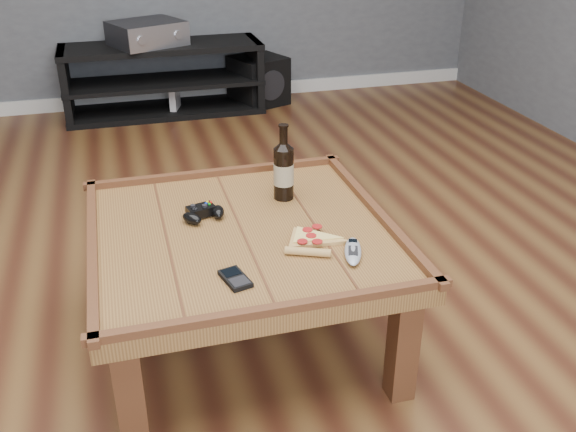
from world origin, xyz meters
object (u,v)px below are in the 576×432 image
object	(u,v)px
subwoofer	(259,80)
game_console	(175,100)
game_controller	(203,213)
smartphone	(235,279)
remote_control	(353,251)
media_console	(164,80)
av_receiver	(147,33)
coffee_table	(242,246)
beer_bottle	(284,169)
pizza_slice	(311,240)

from	to	relation	value
subwoofer	game_console	size ratio (longest dim) A/B	2.01
game_console	game_controller	bearing A→B (deg)	-74.82
game_controller	subwoofer	world-z (taller)	game_controller
game_console	smartphone	bearing A→B (deg)	-73.75
remote_control	game_console	world-z (taller)	remote_control
media_console	remote_control	xyz separation A→B (m)	(0.30, -3.00, 0.22)
smartphone	av_receiver	bearing A→B (deg)	76.01
game_controller	coffee_table	bearing A→B (deg)	-63.61
beer_bottle	media_console	bearing A→B (deg)	94.59
game_controller	smartphone	world-z (taller)	game_controller
smartphone	game_console	world-z (taller)	smartphone
av_receiver	game_console	xyz separation A→B (m)	(0.15, -0.04, -0.48)
coffee_table	subwoofer	size ratio (longest dim) A/B	2.25
beer_bottle	pizza_slice	bearing A→B (deg)	-90.81
coffee_table	media_console	distance (m)	2.75
beer_bottle	pizza_slice	xyz separation A→B (m)	(-0.00, -0.35, -0.11)
pizza_slice	smartphone	bearing A→B (deg)	-127.38
av_receiver	remote_control	bearing A→B (deg)	-105.90
av_receiver	game_console	bearing A→B (deg)	-38.72
remote_control	subwoofer	size ratio (longest dim) A/B	0.40
beer_bottle	smartphone	world-z (taller)	beer_bottle
game_controller	av_receiver	size ratio (longest dim) A/B	0.29
beer_bottle	subwoofer	world-z (taller)	beer_bottle
coffee_table	smartphone	distance (m)	0.32
game_controller	av_receiver	distance (m)	2.62
coffee_table	smartphone	world-z (taller)	coffee_table
pizza_slice	smartphone	world-z (taller)	pizza_slice
coffee_table	av_receiver	size ratio (longest dim) A/B	1.80
remote_control	av_receiver	bearing A→B (deg)	117.45
beer_bottle	av_receiver	size ratio (longest dim) A/B	0.50
game_controller	game_console	bearing A→B (deg)	71.03
remote_control	media_console	bearing A→B (deg)	115.85
media_console	beer_bottle	bearing A→B (deg)	-85.41
coffee_table	av_receiver	world-z (taller)	av_receiver
coffee_table	smartphone	xyz separation A→B (m)	(-0.08, -0.30, 0.07)
media_console	smartphone	world-z (taller)	media_console
pizza_slice	beer_bottle	bearing A→B (deg)	112.64
coffee_table	beer_bottle	xyz separation A→B (m)	(0.20, 0.21, 0.17)
game_controller	subwoofer	bearing A→B (deg)	57.82
coffee_table	pizza_slice	distance (m)	0.25
game_controller	game_console	size ratio (longest dim) A/B	0.72
coffee_table	remote_control	xyz separation A→B (m)	(0.30, -0.25, 0.07)
coffee_table	smartphone	size ratio (longest dim) A/B	7.98
remote_control	subwoofer	distance (m)	3.09
coffee_table	game_controller	world-z (taller)	game_controller
pizza_slice	remote_control	size ratio (longest dim) A/B	1.66
beer_bottle	remote_control	xyz separation A→B (m)	(0.10, -0.46, -0.10)
av_receiver	game_console	distance (m)	0.50
media_console	subwoofer	xyz separation A→B (m)	(0.71, 0.05, -0.07)
remote_control	game_console	xyz separation A→B (m)	(-0.24, 2.95, -0.36)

